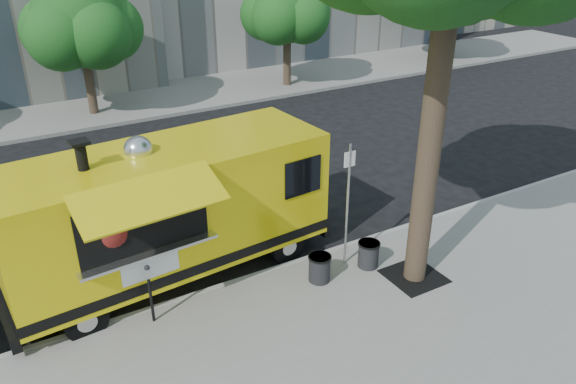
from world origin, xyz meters
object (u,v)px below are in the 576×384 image
Objects in this scene: far_tree_c at (287,7)px; trash_bin_left at (320,267)px; far_tree_b at (80,21)px; food_truck at (168,210)px; sign_post at (348,199)px; trash_bin_right at (368,254)px; parking_meter at (150,287)px.

trash_bin_left is (-7.34, -14.24, -3.23)m from far_tree_c.
far_tree_c is at bearing -1.91° from far_tree_b.
food_truck is at bearing 143.30° from trash_bin_left.
far_tree_b reaches higher than far_tree_c.
sign_post is 1.47m from trash_bin_right.
far_tree_c is 15.95m from food_truck.
far_tree_c is 15.48m from sign_post.
trash_bin_left is at bearing -117.27° from far_tree_c.
food_truck reaches higher than trash_bin_right.
food_truck is 4.66m from trash_bin_right.
sign_post is 3.97m from food_truck.
sign_post is at bearing -30.49° from food_truck.
far_tree_c is 17.82m from parking_meter.
trash_bin_right is (4.95, -0.57, -0.50)m from parking_meter.
food_truck reaches higher than parking_meter.
sign_post reaches higher than parking_meter.
far_tree_c is 0.69× the size of food_truck.
far_tree_b is at bearing 80.40° from food_truck.
trash_bin_right is at bearing -6.62° from parking_meter.
sign_post is at bearing 136.86° from trash_bin_right.
parking_meter is at bearing 172.37° from trash_bin_left.
far_tree_c is 8.27× the size of trash_bin_left.
trash_bin_left is at bearing -7.63° from parking_meter.
parking_meter is 2.12× the size of trash_bin_left.
far_tree_c is 8.35× the size of trash_bin_right.
sign_post is 1.65m from trash_bin_left.
far_tree_c reaches higher than trash_bin_left.
far_tree_b is 14.61m from sign_post.
far_tree_b is 15.29m from trash_bin_right.
far_tree_b reaches higher than food_truck.
parking_meter reaches higher than trash_bin_left.
parking_meter is 1.94m from food_truck.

